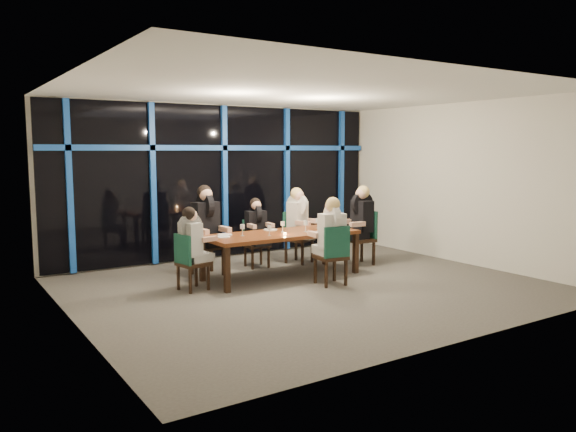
# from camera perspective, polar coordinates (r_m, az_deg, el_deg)

# --- Properties ---
(room) EXTENTS (7.04, 7.00, 3.02)m
(room) POSITION_cam_1_polar(r_m,az_deg,el_deg) (8.58, 2.19, 6.08)
(room) COLOR #5D5952
(room) RESTS_ON ground
(window_wall) EXTENTS (6.86, 0.43, 2.94)m
(window_wall) POSITION_cam_1_polar(r_m,az_deg,el_deg) (11.12, -6.52, 3.75)
(window_wall) COLOR black
(window_wall) RESTS_ON ground
(dining_table) EXTENTS (2.60, 1.00, 0.75)m
(dining_table) POSITION_cam_1_polar(r_m,az_deg,el_deg) (9.35, -0.67, -2.12)
(dining_table) COLOR brown
(dining_table) RESTS_ON ground
(chair_far_left) EXTENTS (0.53, 0.53, 1.04)m
(chair_far_left) POSITION_cam_1_polar(r_m,az_deg,el_deg) (9.70, -8.49, -2.46)
(chair_far_left) COLOR black
(chair_far_left) RESTS_ON ground
(chair_far_mid) EXTENTS (0.43, 0.43, 0.86)m
(chair_far_mid) POSITION_cam_1_polar(r_m,az_deg,el_deg) (10.25, -3.38, -2.49)
(chair_far_mid) COLOR black
(chair_far_mid) RESTS_ON ground
(chair_far_right) EXTENTS (0.60, 0.60, 0.97)m
(chair_far_right) POSITION_cam_1_polar(r_m,az_deg,el_deg) (10.59, 0.75, -1.84)
(chair_far_right) COLOR black
(chair_far_right) RESTS_ON ground
(chair_end_left) EXTENTS (0.47, 0.47, 0.87)m
(chair_end_left) POSITION_cam_1_polar(r_m,az_deg,el_deg) (8.59, -10.07, -4.35)
(chair_end_left) COLOR black
(chair_end_left) RESTS_ON ground
(chair_end_right) EXTENTS (0.50, 0.50, 1.00)m
(chair_end_right) POSITION_cam_1_polar(r_m,az_deg,el_deg) (10.53, 7.70, -1.86)
(chair_end_right) COLOR black
(chair_end_right) RESTS_ON ground
(chair_near_mid) EXTENTS (0.49, 0.49, 0.95)m
(chair_near_mid) POSITION_cam_1_polar(r_m,az_deg,el_deg) (8.81, 4.62, -3.70)
(chair_near_mid) COLOR black
(chair_near_mid) RESTS_ON ground
(diner_far_left) EXTENTS (0.55, 0.67, 1.02)m
(diner_far_left) POSITION_cam_1_polar(r_m,az_deg,el_deg) (9.57, -8.27, -0.09)
(diner_far_left) COLOR black
(diner_far_left) RESTS_ON ground
(diner_far_mid) EXTENTS (0.45, 0.55, 0.84)m
(diner_far_mid) POSITION_cam_1_polar(r_m,az_deg,el_deg) (10.13, -3.22, -0.63)
(diner_far_mid) COLOR black
(diner_far_mid) RESTS_ON ground
(diner_far_right) EXTENTS (0.61, 0.67, 0.94)m
(diner_far_right) POSITION_cam_1_polar(r_m,az_deg,el_deg) (10.50, 1.13, 0.19)
(diner_far_right) COLOR silver
(diner_far_right) RESTS_ON ground
(diner_end_left) EXTENTS (0.58, 0.47, 0.85)m
(diner_end_left) POSITION_cam_1_polar(r_m,az_deg,el_deg) (8.57, -9.71, -2.00)
(diner_end_left) COLOR black
(diner_end_left) RESTS_ON ground
(diner_end_right) EXTENTS (0.64, 0.52, 0.97)m
(diner_end_right) POSITION_cam_1_polar(r_m,az_deg,el_deg) (10.43, 7.36, 0.26)
(diner_end_right) COLOR black
(diner_end_right) RESTS_ON ground
(diner_near_mid) EXTENTS (0.50, 0.62, 0.92)m
(diner_near_mid) POSITION_cam_1_polar(r_m,az_deg,el_deg) (8.82, 4.38, -1.20)
(diner_near_mid) COLOR silver
(diner_near_mid) RESTS_ON ground
(plate_far_left) EXTENTS (0.24, 0.24, 0.01)m
(plate_far_left) POSITION_cam_1_polar(r_m,az_deg,el_deg) (9.12, -6.44, -1.91)
(plate_far_left) COLOR white
(plate_far_left) RESTS_ON dining_table
(plate_far_mid) EXTENTS (0.24, 0.24, 0.01)m
(plate_far_mid) POSITION_cam_1_polar(r_m,az_deg,el_deg) (9.64, -1.80, -1.40)
(plate_far_mid) COLOR white
(plate_far_mid) RESTS_ON dining_table
(plate_far_right) EXTENTS (0.24, 0.24, 0.01)m
(plate_far_right) POSITION_cam_1_polar(r_m,az_deg,el_deg) (10.24, 3.83, -0.93)
(plate_far_right) COLOR white
(plate_far_right) RESTS_ON dining_table
(plate_end_left) EXTENTS (0.24, 0.24, 0.01)m
(plate_end_left) POSITION_cam_1_polar(r_m,az_deg,el_deg) (8.90, -6.68, -2.12)
(plate_end_left) COLOR white
(plate_end_left) RESTS_ON dining_table
(plate_end_right) EXTENTS (0.24, 0.24, 0.01)m
(plate_end_right) POSITION_cam_1_polar(r_m,az_deg,el_deg) (10.14, 4.76, -1.02)
(plate_end_right) COLOR white
(plate_end_right) RESTS_ON dining_table
(plate_near_mid) EXTENTS (0.24, 0.24, 0.01)m
(plate_near_mid) POSITION_cam_1_polar(r_m,az_deg,el_deg) (9.32, 2.65, -1.68)
(plate_near_mid) COLOR white
(plate_near_mid) RESTS_ON dining_table
(wine_bottle) EXTENTS (0.07, 0.07, 0.32)m
(wine_bottle) POSITION_cam_1_polar(r_m,az_deg,el_deg) (9.78, 5.02, -0.63)
(wine_bottle) COLOR black
(wine_bottle) RESTS_ON dining_table
(water_pitcher) EXTENTS (0.14, 0.12, 0.22)m
(water_pitcher) POSITION_cam_1_polar(r_m,az_deg,el_deg) (9.57, 3.40, -0.84)
(water_pitcher) COLOR silver
(water_pitcher) RESTS_ON dining_table
(tea_light) EXTENTS (0.05, 0.05, 0.03)m
(tea_light) POSITION_cam_1_polar(r_m,az_deg,el_deg) (9.14, -0.33, -1.79)
(tea_light) COLOR #FFA04C
(tea_light) RESTS_ON dining_table
(wine_glass_a) EXTENTS (0.06, 0.06, 0.16)m
(wine_glass_a) POSITION_cam_1_polar(r_m,az_deg,el_deg) (9.02, -1.90, -1.26)
(wine_glass_a) COLOR white
(wine_glass_a) RESTS_ON dining_table
(wine_glass_b) EXTENTS (0.07, 0.07, 0.18)m
(wine_glass_b) POSITION_cam_1_polar(r_m,az_deg,el_deg) (9.39, -0.55, -0.84)
(wine_glass_b) COLOR silver
(wine_glass_b) RESTS_ON dining_table
(wine_glass_c) EXTENTS (0.07, 0.07, 0.19)m
(wine_glass_c) POSITION_cam_1_polar(r_m,az_deg,el_deg) (9.44, 1.79, -0.78)
(wine_glass_c) COLOR silver
(wine_glass_c) RESTS_ON dining_table
(wine_glass_d) EXTENTS (0.07, 0.07, 0.19)m
(wine_glass_d) POSITION_cam_1_polar(r_m,az_deg,el_deg) (9.02, -4.66, -1.16)
(wine_glass_d) COLOR silver
(wine_glass_d) RESTS_ON dining_table
(wine_glass_e) EXTENTS (0.07, 0.07, 0.17)m
(wine_glass_e) POSITION_cam_1_polar(r_m,az_deg,el_deg) (9.89, 3.03, -0.50)
(wine_glass_e) COLOR white
(wine_glass_e) RESTS_ON dining_table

